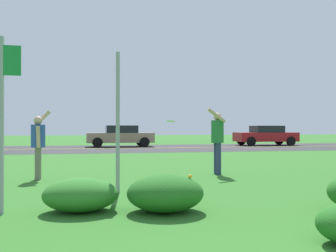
# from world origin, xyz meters

# --- Properties ---
(ground_plane) EXTENTS (120.00, 120.00, 0.00)m
(ground_plane) POSITION_xyz_m (0.00, 11.93, 0.00)
(ground_plane) COLOR #2D6B23
(highway_strip) EXTENTS (120.00, 9.79, 0.01)m
(highway_strip) POSITION_xyz_m (0.00, 23.86, 0.00)
(highway_strip) COLOR #2D2D30
(highway_strip) RESTS_ON ground
(highway_center_stripe) EXTENTS (120.00, 0.16, 0.00)m
(highway_center_stripe) POSITION_xyz_m (0.00, 23.86, 0.01)
(highway_center_stripe) COLOR yellow
(highway_center_stripe) RESTS_ON ground
(daylily_clump_near_camera) EXTENTS (1.13, 0.95, 0.50)m
(daylily_clump_near_camera) POSITION_xyz_m (-1.90, 5.05, 0.25)
(daylily_clump_near_camera) COLOR #2D7526
(daylily_clump_near_camera) RESTS_ON ground
(daylily_clump_front_right) EXTENTS (1.16, 1.07, 0.56)m
(daylily_clump_front_right) POSITION_xyz_m (-0.65, 4.77, 0.28)
(daylily_clump_front_right) COLOR #23661E
(daylily_clump_front_right) RESTS_ON ground
(sign_post_near_path) EXTENTS (0.56, 0.10, 2.60)m
(sign_post_near_path) POSITION_xyz_m (-3.04, 5.10, 1.58)
(sign_post_near_path) COLOR #93969B
(sign_post_near_path) RESTS_ON ground
(sign_post_by_roadside) EXTENTS (0.07, 0.10, 2.76)m
(sign_post_by_roadside) POSITION_xyz_m (-1.20, 6.74, 1.38)
(sign_post_by_roadside) COLOR #93969B
(sign_post_by_roadside) RESTS_ON ground
(person_thrower_blue_shirt) EXTENTS (0.46, 0.49, 1.71)m
(person_thrower_blue_shirt) POSITION_xyz_m (-2.93, 9.12, 0.93)
(person_thrower_blue_shirt) COLOR #2D4C9E
(person_thrower_blue_shirt) RESTS_ON ground
(person_catcher_green_shirt) EXTENTS (0.52, 0.49, 1.81)m
(person_catcher_green_shirt) POSITION_xyz_m (1.73, 9.19, 1.01)
(person_catcher_green_shirt) COLOR #287038
(person_catcher_green_shirt) RESTS_ON ground
(frisbee_white) EXTENTS (0.25, 0.24, 0.08)m
(frisbee_white) POSITION_xyz_m (0.46, 9.35, 1.45)
(frisbee_white) COLOR white
(car_red_leftmost) EXTENTS (4.50, 2.00, 1.45)m
(car_red_leftmost) POSITION_xyz_m (11.44, 26.06, 0.74)
(car_red_leftmost) COLOR maroon
(car_red_leftmost) RESTS_ON ground
(car_tan_center_left) EXTENTS (4.50, 2.00, 1.45)m
(car_tan_center_left) POSITION_xyz_m (0.69, 26.06, 0.74)
(car_tan_center_left) COLOR #937F60
(car_tan_center_left) RESTS_ON ground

